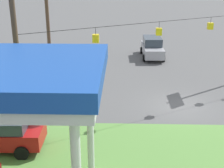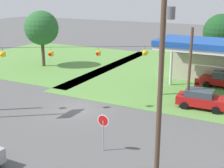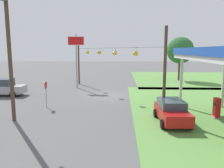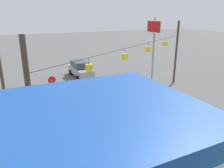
{
  "view_description": "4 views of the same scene",
  "coord_description": "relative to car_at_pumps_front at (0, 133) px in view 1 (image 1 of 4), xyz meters",
  "views": [
    {
      "loc": [
        3.78,
        18.51,
        8.18
      ],
      "look_at": [
        4.29,
        2.18,
        2.27
      ],
      "focal_mm": 50.0,
      "sensor_mm": 36.0,
      "label": 1
    },
    {
      "loc": [
        14.63,
        -21.29,
        9.95
      ],
      "look_at": [
        2.21,
        2.51,
        1.99
      ],
      "focal_mm": 50.0,
      "sensor_mm": 36.0,
      "label": 2
    },
    {
      "loc": [
        25.33,
        1.7,
        5.31
      ],
      "look_at": [
        2.96,
        0.7,
        1.83
      ],
      "focal_mm": 35.0,
      "sensor_mm": 36.0,
      "label": 3
    },
    {
      "loc": [
        9.12,
        14.13,
        7.87
      ],
      "look_at": [
        2.39,
        0.43,
        2.92
      ],
      "focal_mm": 35.0,
      "sensor_mm": 36.0,
      "label": 4
    }
  ],
  "objects": [
    {
      "name": "ground_plane",
      "position": [
        -9.6,
        -5.39,
        -0.89
      ],
      "size": [
        160.0,
        160.0,
        0.0
      ],
      "primitive_type": "plane",
      "color": "#565656"
    },
    {
      "name": "car_on_crossroad",
      "position": [
        -8.91,
        -17.71,
        0.13
      ],
      "size": [
        2.19,
        5.1,
        2.0
      ],
      "rotation": [
        0.0,
        0.0,
        1.59
      ],
      "color": "#9E9EA3",
      "rests_on": "ground"
    },
    {
      "name": "stop_sign_roadside",
      "position": [
        -3.93,
        -10.73,
        0.93
      ],
      "size": [
        0.8,
        0.08,
        2.5
      ],
      "rotation": [
        0.0,
        0.0,
        3.14
      ],
      "color": "#99999E",
      "rests_on": "ground"
    },
    {
      "name": "car_at_pumps_front",
      "position": [
        0.0,
        0.0,
        0.0
      ],
      "size": [
        4.34,
        2.22,
        1.69
      ],
      "rotation": [
        0.0,
        0.0,
        0.03
      ],
      "color": "#AD1414",
      "rests_on": "ground"
    },
    {
      "name": "utility_pole_main",
      "position": [
        0.15,
        -11.83,
        5.11
      ],
      "size": [
        2.2,
        0.44,
        10.77
      ],
      "color": "#4C3828",
      "rests_on": "ground"
    },
    {
      "name": "signal_span_gantry",
      "position": [
        -9.6,
        -5.4,
        3.03
      ],
      "size": [
        17.19,
        10.24,
        7.12
      ],
      "color": "#4C3828",
      "rests_on": "ground"
    }
  ]
}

